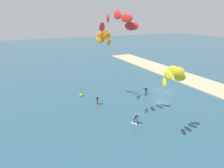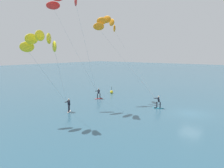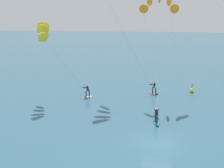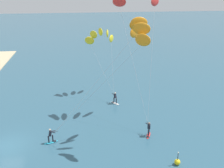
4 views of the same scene
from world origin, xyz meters
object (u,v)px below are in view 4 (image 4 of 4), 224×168
kitesurfer_nearshore (134,35)px  kitesurfer_far_out (138,0)px  kitesurfer_mid_water (101,39)px  marker_buoy (177,162)px

kitesurfer_nearshore → kitesurfer_far_out: size_ratio=0.82×
kitesurfer_mid_water → marker_buoy: 20.73m
kitesurfer_nearshore → kitesurfer_mid_water: bearing=-171.3°
kitesurfer_mid_water → kitesurfer_far_out: bearing=29.9°
kitesurfer_nearshore → marker_buoy: size_ratio=9.36×
kitesurfer_nearshore → kitesurfer_far_out: 7.56m
kitesurfer_mid_water → kitesurfer_far_out: 9.46m
kitesurfer_nearshore → kitesurfer_mid_water: size_ratio=1.33×
kitesurfer_nearshore → kitesurfer_mid_water: 13.93m
kitesurfer_mid_water → marker_buoy: size_ratio=7.01×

